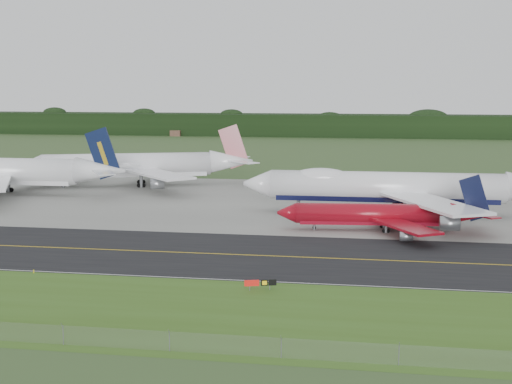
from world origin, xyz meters
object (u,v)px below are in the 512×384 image
(jet_ba_747, at_px, (398,187))
(jet_red_737, at_px, (385,215))
(taxiway_sign, at_px, (260,283))
(jet_navy_gold, at_px, (0,172))
(jet_star_tail, at_px, (140,166))

(jet_ba_747, distance_m, jet_red_737, 18.40)
(jet_red_737, bearing_deg, taxiway_sign, -111.66)
(jet_red_737, distance_m, jet_navy_gold, 102.50)
(jet_red_737, bearing_deg, jet_navy_gold, 162.17)
(jet_navy_gold, relative_size, jet_star_tail, 1.08)
(jet_red_737, height_order, taxiway_sign, jet_red_737)
(jet_ba_747, relative_size, jet_red_737, 1.69)
(jet_red_737, bearing_deg, jet_star_tail, 142.03)
(jet_navy_gold, distance_m, jet_star_tail, 37.08)
(jet_star_tail, bearing_deg, jet_navy_gold, -145.86)
(jet_ba_747, distance_m, jet_star_tail, 77.81)
(jet_star_tail, xyz_separation_m, taxiway_sign, (49.31, -96.37, -4.63))
(taxiway_sign, bearing_deg, jet_navy_gold, 136.63)
(jet_navy_gold, bearing_deg, jet_red_737, -17.83)
(jet_star_tail, bearing_deg, jet_ba_747, -26.13)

